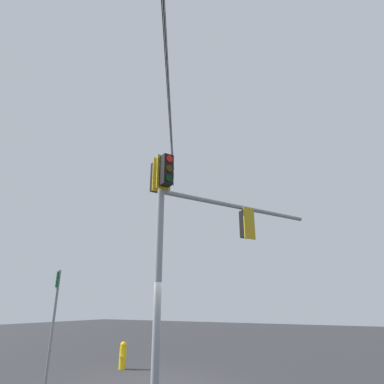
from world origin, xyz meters
TOP-DOWN VIEW (x-y plane):
  - signal_mast_assembly at (-0.44, 0.86)m, footprint 5.60×3.33m
  - route_sign_primary at (1.35, -2.37)m, footprint 0.28×0.30m
  - fire_hydrant at (-1.41, -2.22)m, footprint 0.30×0.23m
  - overhead_wire_span at (-0.45, -0.17)m, footprint 19.83×11.97m

SIDE VIEW (x-z plane):
  - fire_hydrant at x=-1.41m, z-range 0.00..0.81m
  - route_sign_primary at x=1.35m, z-range 0.35..3.22m
  - signal_mast_assembly at x=-0.44m, z-range 1.32..7.40m
  - overhead_wire_span at x=-0.45m, z-range 9.36..10.96m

